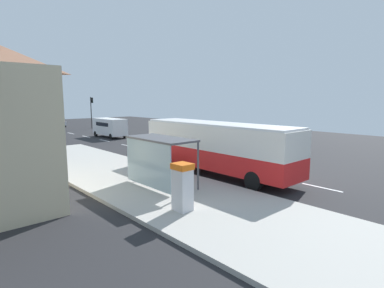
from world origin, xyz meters
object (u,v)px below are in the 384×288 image
(sedan_near, at_px, (57,122))
(recycling_bin_red, at_px, (158,163))
(recycling_bin_green, at_px, (165,164))
(traffic_light_near_side, at_px, (92,108))
(traffic_light_far_side, at_px, (31,107))
(bus, at_px, (216,145))
(recycling_bin_blue, at_px, (146,159))
(ticket_machine, at_px, (183,186))
(bus_shelter, at_px, (156,150))
(white_van, at_px, (110,126))
(recycling_bin_yellow, at_px, (152,161))

(sedan_near, height_order, recycling_bin_red, sedan_near)
(sedan_near, height_order, recycling_bin_green, sedan_near)
(traffic_light_near_side, relative_size, traffic_light_far_side, 0.94)
(bus, distance_m, recycling_bin_blue, 4.91)
(bus, bearing_deg, ticket_machine, -147.36)
(sedan_near, xyz_separation_m, recycling_bin_red, (-6.50, -38.03, -0.14))
(bus_shelter, bearing_deg, traffic_light_far_side, 84.58)
(bus, height_order, ticket_machine, bus)
(bus, height_order, traffic_light_near_side, traffic_light_near_side)
(sedan_near, bearing_deg, recycling_bin_blue, -100.06)
(bus, xyz_separation_m, traffic_light_near_side, (7.21, 33.84, 1.47))
(traffic_light_near_side, xyz_separation_m, bus_shelter, (-11.91, -34.11, -1.21))
(bus, height_order, white_van, bus)
(recycling_bin_red, bearing_deg, bus, -46.99)
(sedan_near, height_order, recycling_bin_blue, sedan_near)
(white_van, distance_m, sedan_near, 19.17)
(recycling_bin_blue, bearing_deg, recycling_bin_green, -90.00)
(bus, xyz_separation_m, recycling_bin_blue, (-2.49, 4.07, -1.19))
(bus, xyz_separation_m, recycling_bin_red, (-2.49, 2.67, -1.19))
(bus_shelter, bearing_deg, recycling_bin_green, 45.21)
(recycling_bin_blue, height_order, bus_shelter, bus_shelter)
(recycling_bin_green, height_order, traffic_light_far_side, traffic_light_far_side)
(recycling_bin_red, distance_m, bus_shelter, 3.94)
(recycling_bin_blue, distance_m, traffic_light_far_side, 30.73)
(white_van, height_order, recycling_bin_green, white_van)
(bus, distance_m, traffic_light_far_side, 34.71)
(sedan_near, distance_m, bus_shelter, 41.90)
(sedan_near, distance_m, recycling_bin_red, 38.58)
(recycling_bin_green, bearing_deg, white_van, 71.89)
(bus, bearing_deg, recycling_bin_blue, 121.45)
(bus_shelter, bearing_deg, sedan_near, 77.99)
(recycling_bin_green, xyz_separation_m, recycling_bin_yellow, (0.00, 1.40, 0.00))
(recycling_bin_blue, xyz_separation_m, traffic_light_far_side, (1.10, 30.58, 2.84))
(sedan_near, height_order, bus_shelter, bus_shelter)
(traffic_light_far_side, bearing_deg, ticket_machine, -96.77)
(recycling_bin_green, bearing_deg, ticket_machine, -120.95)
(ticket_machine, height_order, recycling_bin_green, ticket_machine)
(ticket_machine, bearing_deg, bus, 32.64)
(recycling_bin_red, bearing_deg, white_van, 71.26)
(recycling_bin_green, height_order, traffic_light_near_side, traffic_light_near_side)
(recycling_bin_green, bearing_deg, recycling_bin_yellow, 90.00)
(white_van, bearing_deg, traffic_light_near_side, 74.99)
(white_van, xyz_separation_m, traffic_light_far_side, (-5.30, 13.11, 2.15))
(sedan_near, height_order, ticket_machine, ticket_machine)
(recycling_bin_green, bearing_deg, recycling_bin_blue, 90.00)
(white_van, relative_size, recycling_bin_blue, 5.49)
(bus, height_order, recycling_bin_blue, bus)
(recycling_bin_red, relative_size, recycling_bin_blue, 1.00)
(ticket_machine, xyz_separation_m, recycling_bin_blue, (3.47, 7.88, -0.52))
(recycling_bin_green, distance_m, recycling_bin_yellow, 1.40)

